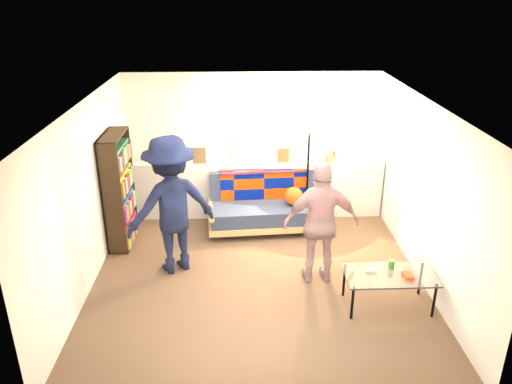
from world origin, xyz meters
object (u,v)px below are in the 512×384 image
at_px(futon_sofa, 266,206).
at_px(bookshelf, 119,193).
at_px(floor_lamp, 308,156).
at_px(coffee_table, 390,276).
at_px(person_left, 171,205).
at_px(person_right, 321,223).

distance_m(futon_sofa, bookshelf, 2.37).
xyz_separation_m(bookshelf, floor_lamp, (2.98, 0.63, 0.36)).
height_order(futon_sofa, floor_lamp, floor_lamp).
bearing_deg(coffee_table, floor_lamp, 106.15).
relative_size(bookshelf, floor_lamp, 1.06).
bearing_deg(floor_lamp, futon_sofa, -163.06).
relative_size(bookshelf, person_left, 0.89).
height_order(bookshelf, person_right, bookshelf).
height_order(coffee_table, person_right, person_right).
bearing_deg(person_right, floor_lamp, -94.61).
relative_size(bookshelf, person_right, 1.02).
height_order(person_left, person_right, person_left).
bearing_deg(person_left, person_right, 141.99).
distance_m(bookshelf, person_left, 1.25).
xyz_separation_m(bookshelf, person_right, (2.92, -1.21, 0.04)).
height_order(coffee_table, person_left, person_left).
bearing_deg(bookshelf, person_left, -42.74).
xyz_separation_m(futon_sofa, coffee_table, (1.42, -2.28, 0.06)).
bearing_deg(futon_sofa, person_right, -68.63).
xyz_separation_m(futon_sofa, bookshelf, (-2.29, -0.42, 0.44)).
height_order(futon_sofa, bookshelf, bookshelf).
xyz_separation_m(futon_sofa, floor_lamp, (0.70, 0.21, 0.80)).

